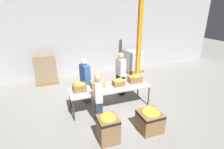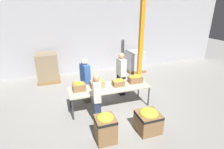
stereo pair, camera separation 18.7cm
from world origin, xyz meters
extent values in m
plane|color=gray|center=(0.00, 0.00, 0.00)|extent=(30.00, 30.00, 0.00)
cube|color=#A8A8AD|center=(0.00, 3.80, 2.00)|extent=(16.00, 0.08, 4.00)
cube|color=#B2A893|center=(0.00, 0.00, 0.73)|extent=(2.74, 0.89, 0.04)
cylinder|color=#38383D|center=(-1.31, -0.39, 0.36)|extent=(0.05, 0.05, 0.71)
cylinder|color=#38383D|center=(1.31, -0.39, 0.36)|extent=(0.05, 0.05, 0.71)
cylinder|color=#38383D|center=(-1.31, 0.39, 0.36)|extent=(0.05, 0.05, 0.71)
cylinder|color=#38383D|center=(1.31, 0.39, 0.36)|extent=(0.05, 0.05, 0.71)
cube|color=olive|center=(-1.01, 0.08, 0.86)|extent=(0.41, 0.34, 0.22)
ellipsoid|color=gold|center=(-1.01, 0.08, 0.98)|extent=(0.32, 0.27, 0.09)
ellipsoid|color=gold|center=(-1.05, 0.06, 1.01)|extent=(0.20, 0.16, 0.05)
ellipsoid|color=gold|center=(-0.98, 0.16, 1.01)|extent=(0.09, 0.15, 0.04)
ellipsoid|color=gold|center=(-1.07, 0.14, 1.02)|extent=(0.22, 0.09, 0.04)
cube|color=tan|center=(-0.40, 0.11, 0.86)|extent=(0.45, 0.33, 0.23)
ellipsoid|color=yellow|center=(-0.40, 0.11, 0.99)|extent=(0.40, 0.29, 0.10)
ellipsoid|color=yellow|center=(-0.28, 0.10, 1.01)|extent=(0.22, 0.04, 0.04)
ellipsoid|color=yellow|center=(-0.32, 0.09, 1.02)|extent=(0.20, 0.10, 0.05)
ellipsoid|color=yellow|center=(-0.49, 0.09, 1.01)|extent=(0.18, 0.12, 0.04)
ellipsoid|color=yellow|center=(-0.28, 0.14, 1.02)|extent=(0.12, 0.19, 0.05)
cube|color=olive|center=(0.32, 0.01, 0.84)|extent=(0.39, 0.29, 0.18)
ellipsoid|color=yellow|center=(0.32, 0.01, 0.94)|extent=(0.35, 0.24, 0.07)
ellipsoid|color=yellow|center=(0.39, -0.03, 0.97)|extent=(0.13, 0.18, 0.04)
ellipsoid|color=yellow|center=(0.41, -0.03, 0.96)|extent=(0.06, 0.15, 0.04)
ellipsoid|color=yellow|center=(0.43, 0.08, 0.97)|extent=(0.06, 0.16, 0.05)
ellipsoid|color=yellow|center=(0.31, 0.06, 0.97)|extent=(0.19, 0.17, 0.05)
cube|color=olive|center=(0.99, 0.08, 0.86)|extent=(0.48, 0.30, 0.22)
ellipsoid|color=gold|center=(0.99, 0.08, 0.98)|extent=(0.41, 0.27, 0.09)
ellipsoid|color=gold|center=(0.86, 0.00, 1.00)|extent=(0.10, 0.15, 0.06)
ellipsoid|color=gold|center=(1.05, 0.16, 1.01)|extent=(0.12, 0.20, 0.04)
cube|color=black|center=(0.72, 0.78, 0.40)|extent=(0.24, 0.40, 0.80)
cube|color=silver|center=(0.72, 0.78, 1.13)|extent=(0.26, 0.47, 0.66)
sphere|color=tan|center=(0.72, 0.78, 1.58)|extent=(0.23, 0.23, 0.23)
cube|color=#2D3856|center=(-0.61, -0.69, 0.36)|extent=(0.23, 0.37, 0.72)
cube|color=silver|center=(-0.61, -0.69, 1.02)|extent=(0.25, 0.43, 0.60)
sphere|color=tan|center=(-0.61, -0.69, 1.42)|extent=(0.20, 0.20, 0.20)
cube|color=#6B604C|center=(-0.70, 0.65, 0.39)|extent=(0.29, 0.41, 0.78)
cube|color=#2D5199|center=(-0.70, 0.65, 1.10)|extent=(0.32, 0.48, 0.64)
sphere|color=beige|center=(-0.70, 0.65, 1.53)|extent=(0.22, 0.22, 0.22)
cube|color=olive|center=(-0.62, -1.57, 0.35)|extent=(0.51, 0.51, 0.70)
cube|color=black|center=(-0.62, -1.57, 0.64)|extent=(0.51, 0.51, 0.07)
ellipsoid|color=gold|center=(-0.62, -1.57, 0.70)|extent=(0.43, 0.43, 0.18)
cube|color=olive|center=(0.62, -1.57, 0.28)|extent=(0.62, 0.62, 0.57)
cube|color=black|center=(0.62, -1.57, 0.51)|extent=(0.62, 0.62, 0.07)
ellipsoid|color=gold|center=(0.62, -1.57, 0.58)|extent=(0.52, 0.52, 0.22)
cube|color=orange|center=(2.14, 2.00, 2.00)|extent=(0.17, 0.17, 4.00)
cube|color=olive|center=(-2.02, 3.08, 0.07)|extent=(1.00, 1.00, 0.13)
cube|color=#897556|center=(-2.02, 3.08, 0.73)|extent=(0.92, 0.92, 1.20)
cube|color=olive|center=(2.42, 3.06, 0.07)|extent=(0.96, 0.96, 0.13)
cube|color=#B2B7C1|center=(2.42, 3.06, 0.61)|extent=(0.88, 0.88, 0.96)
camera|label=1|loc=(-1.80, -5.04, 3.29)|focal=28.00mm
camera|label=2|loc=(-1.63, -5.10, 3.29)|focal=28.00mm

